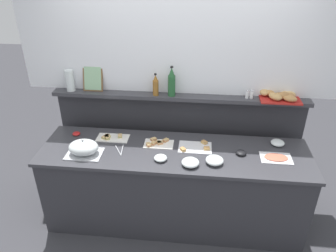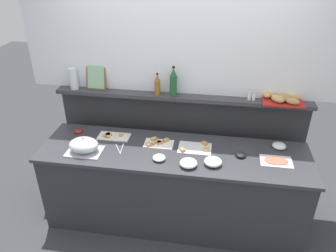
{
  "view_description": "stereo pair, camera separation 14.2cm",
  "coord_description": "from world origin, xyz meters",
  "px_view_note": "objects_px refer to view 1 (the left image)",
  "views": [
    {
      "loc": [
        0.22,
        -2.66,
        2.66
      ],
      "look_at": [
        -0.07,
        0.1,
        1.11
      ],
      "focal_mm": 35.03,
      "sensor_mm": 36.0,
      "label": 1
    },
    {
      "loc": [
        0.36,
        -2.64,
        2.66
      ],
      "look_at": [
        -0.07,
        0.1,
        1.11
      ],
      "focal_mm": 35.03,
      "sensor_mm": 36.0,
      "label": 2
    }
  ],
  "objects_px": {
    "glass_bowl_medium": "(215,161)",
    "vinegar_bottle_amber": "(156,86)",
    "wine_bottle_green": "(172,83)",
    "pepper_shaker": "(252,94)",
    "glass_bowl_large": "(278,143)",
    "glass_bowl_small": "(161,158)",
    "salt_shaker": "(247,94)",
    "framed_picture": "(93,78)",
    "glass_bowl_extra": "(190,163)",
    "water_carafe": "(70,80)",
    "condiment_bowl_red": "(76,134)",
    "sandwich_platter_front": "(196,147)",
    "cold_cuts_platter": "(276,158)",
    "serving_tongs": "(120,151)",
    "bread_basket": "(280,96)",
    "sandwich_platter_side": "(112,138)",
    "serving_cloche": "(84,148)",
    "sandwich_platter_rear": "(158,143)"
  },
  "relations": [
    {
      "from": "pepper_shaker",
      "to": "framed_picture",
      "type": "distance_m",
      "value": 1.66
    },
    {
      "from": "sandwich_platter_front",
      "to": "vinegar_bottle_amber",
      "type": "height_order",
      "value": "vinegar_bottle_amber"
    },
    {
      "from": "glass_bowl_extra",
      "to": "water_carafe",
      "type": "distance_m",
      "value": 1.56
    },
    {
      "from": "framed_picture",
      "to": "glass_bowl_medium",
      "type": "bearing_deg",
      "value": -27.19
    },
    {
      "from": "condiment_bowl_red",
      "to": "glass_bowl_medium",
      "type": "bearing_deg",
      "value": -14.03
    },
    {
      "from": "glass_bowl_medium",
      "to": "glass_bowl_extra",
      "type": "bearing_deg",
      "value": -165.57
    },
    {
      "from": "sandwich_platter_front",
      "to": "pepper_shaker",
      "type": "relative_size",
      "value": 3.73
    },
    {
      "from": "wine_bottle_green",
      "to": "pepper_shaker",
      "type": "bearing_deg",
      "value": 1.28
    },
    {
      "from": "cold_cuts_platter",
      "to": "salt_shaker",
      "type": "xyz_separation_m",
      "value": [
        -0.26,
        0.49,
        0.42
      ]
    },
    {
      "from": "sandwich_platter_side",
      "to": "glass_bowl_extra",
      "type": "relative_size",
      "value": 2.03
    },
    {
      "from": "pepper_shaker",
      "to": "framed_picture",
      "type": "xyz_separation_m",
      "value": [
        -1.66,
        0.04,
        0.09
      ]
    },
    {
      "from": "salt_shaker",
      "to": "bread_basket",
      "type": "height_order",
      "value": "salt_shaker"
    },
    {
      "from": "framed_picture",
      "to": "water_carafe",
      "type": "xyz_separation_m",
      "value": [
        -0.24,
        -0.04,
        -0.02
      ]
    },
    {
      "from": "wine_bottle_green",
      "to": "cold_cuts_platter",
      "type": "bearing_deg",
      "value": -24.72
    },
    {
      "from": "serving_tongs",
      "to": "framed_picture",
      "type": "distance_m",
      "value": 0.86
    },
    {
      "from": "glass_bowl_medium",
      "to": "pepper_shaker",
      "type": "xyz_separation_m",
      "value": [
        0.36,
        0.63,
        0.4
      ]
    },
    {
      "from": "cold_cuts_platter",
      "to": "framed_picture",
      "type": "distance_m",
      "value": 2.02
    },
    {
      "from": "glass_bowl_large",
      "to": "serving_tongs",
      "type": "relative_size",
      "value": 0.72
    },
    {
      "from": "sandwich_platter_front",
      "to": "cold_cuts_platter",
      "type": "distance_m",
      "value": 0.76
    },
    {
      "from": "sandwich_platter_side",
      "to": "wine_bottle_green",
      "type": "bearing_deg",
      "value": 25.52
    },
    {
      "from": "wine_bottle_green",
      "to": "serving_cloche",
      "type": "bearing_deg",
      "value": -142.47
    },
    {
      "from": "glass_bowl_medium",
      "to": "glass_bowl_extra",
      "type": "distance_m",
      "value": 0.23
    },
    {
      "from": "glass_bowl_extra",
      "to": "pepper_shaker",
      "type": "height_order",
      "value": "pepper_shaker"
    },
    {
      "from": "sandwich_platter_front",
      "to": "wine_bottle_green",
      "type": "bearing_deg",
      "value": 126.54
    },
    {
      "from": "condiment_bowl_red",
      "to": "wine_bottle_green",
      "type": "relative_size",
      "value": 0.26
    },
    {
      "from": "cold_cuts_platter",
      "to": "vinegar_bottle_amber",
      "type": "distance_m",
      "value": 1.38
    },
    {
      "from": "sandwich_platter_rear",
      "to": "serving_cloche",
      "type": "bearing_deg",
      "value": -159.49
    },
    {
      "from": "condiment_bowl_red",
      "to": "vinegar_bottle_amber",
      "type": "xyz_separation_m",
      "value": [
        0.82,
        0.25,
        0.48
      ]
    },
    {
      "from": "glass_bowl_extra",
      "to": "water_carafe",
      "type": "bearing_deg",
      "value": 152.57
    },
    {
      "from": "vinegar_bottle_amber",
      "to": "condiment_bowl_red",
      "type": "bearing_deg",
      "value": -163.17
    },
    {
      "from": "sandwich_platter_rear",
      "to": "cold_cuts_platter",
      "type": "distance_m",
      "value": 1.14
    },
    {
      "from": "glass_bowl_small",
      "to": "salt_shaker",
      "type": "bearing_deg",
      "value": 37.99
    },
    {
      "from": "glass_bowl_small",
      "to": "serving_tongs",
      "type": "height_order",
      "value": "glass_bowl_small"
    },
    {
      "from": "serving_tongs",
      "to": "sandwich_platter_front",
      "type": "bearing_deg",
      "value": 10.1
    },
    {
      "from": "pepper_shaker",
      "to": "sandwich_platter_side",
      "type": "bearing_deg",
      "value": -167.89
    },
    {
      "from": "pepper_shaker",
      "to": "cold_cuts_platter",
      "type": "bearing_deg",
      "value": -65.93
    },
    {
      "from": "cold_cuts_platter",
      "to": "sandwich_platter_front",
      "type": "bearing_deg",
      "value": 172.33
    },
    {
      "from": "glass_bowl_medium",
      "to": "vinegar_bottle_amber",
      "type": "bearing_deg",
      "value": 135.69
    },
    {
      "from": "glass_bowl_medium",
      "to": "salt_shaker",
      "type": "height_order",
      "value": "salt_shaker"
    },
    {
      "from": "cold_cuts_platter",
      "to": "serving_tongs",
      "type": "height_order",
      "value": "cold_cuts_platter"
    },
    {
      "from": "framed_picture",
      "to": "glass_bowl_large",
      "type": "bearing_deg",
      "value": -8.44
    },
    {
      "from": "serving_tongs",
      "to": "water_carafe",
      "type": "bearing_deg",
      "value": 140.36
    },
    {
      "from": "water_carafe",
      "to": "wine_bottle_green",
      "type": "bearing_deg",
      "value": -0.97
    },
    {
      "from": "wine_bottle_green",
      "to": "framed_picture",
      "type": "height_order",
      "value": "wine_bottle_green"
    },
    {
      "from": "pepper_shaker",
      "to": "salt_shaker",
      "type": "bearing_deg",
      "value": 180.0
    },
    {
      "from": "glass_bowl_large",
      "to": "wine_bottle_green",
      "type": "distance_m",
      "value": 1.22
    },
    {
      "from": "glass_bowl_large",
      "to": "vinegar_bottle_amber",
      "type": "xyz_separation_m",
      "value": [
        -1.25,
        0.23,
        0.47
      ]
    },
    {
      "from": "glass_bowl_small",
      "to": "bread_basket",
      "type": "height_order",
      "value": "bread_basket"
    },
    {
      "from": "sandwich_platter_side",
      "to": "glass_bowl_small",
      "type": "relative_size",
      "value": 2.69
    },
    {
      "from": "wine_bottle_green",
      "to": "vinegar_bottle_amber",
      "type": "bearing_deg",
      "value": -178.65
    }
  ]
}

